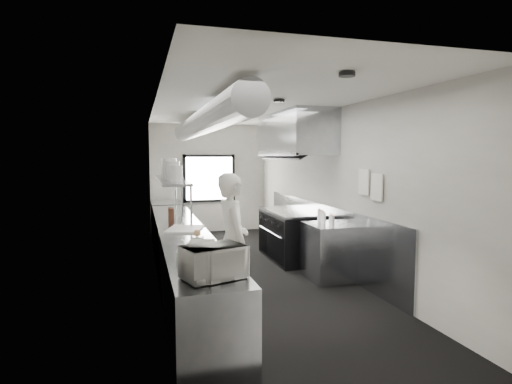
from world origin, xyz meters
TOP-DOWN VIEW (x-y plane):
  - floor at (0.00, 0.00)m, footprint 3.00×8.00m
  - ceiling at (0.00, 0.00)m, footprint 3.00×8.00m
  - wall_back at (0.00, 4.00)m, footprint 3.00×0.02m
  - wall_front at (0.00, -4.00)m, footprint 3.00×0.02m
  - wall_left at (-1.50, 0.00)m, footprint 0.02×8.00m
  - wall_right at (1.50, 0.00)m, footprint 0.02×8.00m
  - wall_cladding at (1.48, 0.30)m, footprint 0.03×5.50m
  - hvac_duct at (-0.70, 0.40)m, footprint 0.40×6.40m
  - service_window at (0.00, 3.96)m, footprint 1.36×0.05m
  - exhaust_hood at (1.10, 0.70)m, footprint 0.81×2.20m
  - prep_counter at (-1.15, -0.50)m, footprint 0.70×6.00m
  - pass_shelf at (-1.19, 1.00)m, footprint 0.45×3.00m
  - range at (1.04, 0.70)m, footprint 0.88×1.60m
  - bottle_station at (1.15, -0.70)m, footprint 0.65×0.80m
  - far_work_table at (-1.15, 3.20)m, footprint 0.70×1.20m
  - notice_sheet_a at (1.47, -1.20)m, footprint 0.02×0.28m
  - notice_sheet_b at (1.47, -1.55)m, footprint 0.02×0.28m
  - line_cook at (-0.60, -1.48)m, footprint 0.47×0.67m
  - microwave at (-1.13, -3.09)m, footprint 0.59×0.51m
  - deli_tub_a at (-1.30, -2.52)m, footprint 0.15×0.15m
  - deli_tub_b at (-1.34, -2.37)m, footprint 0.16×0.16m
  - newspaper at (-1.02, -1.56)m, footprint 0.41×0.46m
  - small_plate at (-1.02, -1.23)m, footprint 0.22×0.22m
  - pastry at (-1.02, -1.23)m, footprint 0.10×0.10m
  - cutting_board at (-1.12, -0.57)m, footprint 0.66×0.76m
  - knife_block at (-1.25, 0.36)m, footprint 0.10×0.20m
  - plate_stack_a at (-1.17, 0.20)m, footprint 0.27×0.27m
  - plate_stack_b at (-1.18, 0.76)m, footprint 0.32×0.32m
  - plate_stack_c at (-1.20, 1.19)m, footprint 0.31×0.31m
  - plate_stack_d at (-1.22, 1.66)m, footprint 0.27×0.27m
  - squeeze_bottle_a at (1.07, -1.00)m, footprint 0.08×0.08m
  - squeeze_bottle_b at (1.10, -0.89)m, footprint 0.06×0.06m
  - squeeze_bottle_c at (1.09, -0.65)m, footprint 0.08×0.08m
  - squeeze_bottle_d at (1.11, -0.55)m, footprint 0.07×0.07m
  - squeeze_bottle_e at (1.11, -0.43)m, footprint 0.07×0.07m

SIDE VIEW (x-z plane):
  - floor at x=0.00m, z-range -0.01..0.01m
  - prep_counter at x=-1.15m, z-range 0.00..0.90m
  - bottle_station at x=1.15m, z-range 0.00..0.90m
  - far_work_table at x=-1.15m, z-range 0.00..0.90m
  - range at x=1.04m, z-range 0.00..0.94m
  - wall_cladding at x=1.48m, z-range 0.00..1.10m
  - line_cook at x=-0.60m, z-range 0.00..1.77m
  - newspaper at x=-1.02m, z-range 0.90..0.91m
  - small_plate at x=-1.02m, z-range 0.90..0.91m
  - cutting_board at x=-1.12m, z-range 0.90..0.92m
  - deli_tub_b at x=-1.34m, z-range 0.90..0.99m
  - deli_tub_a at x=-1.30m, z-range 0.90..1.01m
  - pastry at x=-1.02m, z-range 0.91..1.01m
  - squeeze_bottle_c at x=1.09m, z-range 0.90..1.08m
  - squeeze_bottle_b at x=1.10m, z-range 0.90..1.08m
  - squeeze_bottle_a at x=1.07m, z-range 0.90..1.08m
  - squeeze_bottle_d at x=1.11m, z-range 0.90..1.09m
  - squeeze_bottle_e at x=1.11m, z-range 0.90..1.10m
  - knife_block at x=-1.25m, z-range 0.90..1.11m
  - microwave at x=-1.13m, z-range 0.90..1.20m
  - service_window at x=0.00m, z-range 0.77..2.02m
  - wall_back at x=0.00m, z-range 0.00..2.80m
  - wall_front at x=0.00m, z-range 0.00..2.80m
  - wall_left at x=-1.50m, z-range 0.00..2.80m
  - wall_right at x=1.50m, z-range 0.00..2.80m
  - pass_shelf at x=-1.19m, z-range 1.20..1.88m
  - notice_sheet_b at x=1.47m, z-range 1.36..1.74m
  - notice_sheet_a at x=1.47m, z-range 1.41..1.79m
  - plate_stack_a at x=-1.17m, z-range 1.57..1.83m
  - plate_stack_b at x=-1.18m, z-range 1.57..1.89m
  - plate_stack_c at x=-1.20m, z-range 1.57..1.94m
  - plate_stack_d at x=-1.22m, z-range 1.57..1.94m
  - exhaust_hood at x=1.10m, z-range 1.95..2.83m
  - hvac_duct at x=-0.70m, z-range 2.35..2.75m
  - ceiling at x=0.00m, z-range 2.79..2.80m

